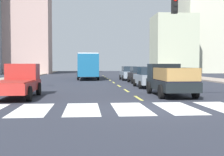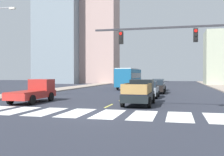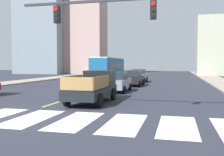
{
  "view_description": "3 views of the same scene",
  "coord_description": "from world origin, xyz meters",
  "px_view_note": "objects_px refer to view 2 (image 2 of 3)",
  "views": [
    {
      "loc": [
        -2.97,
        -12.7,
        1.89
      ],
      "look_at": [
        -1.06,
        9.0,
        0.93
      ],
      "focal_mm": 47.9,
      "sensor_mm": 36.0,
      "label": 1
    },
    {
      "loc": [
        5.1,
        -15.49,
        2.42
      ],
      "look_at": [
        -1.95,
        12.88,
        1.99
      ],
      "focal_mm": 42.52,
      "sensor_mm": 36.0,
      "label": 2
    },
    {
      "loc": [
        7.26,
        -10.31,
        2.4
      ],
      "look_at": [
        0.62,
        16.37,
        0.93
      ],
      "focal_mm": 42.12,
      "sensor_mm": 36.0,
      "label": 3
    }
  ],
  "objects_px": {
    "sedan_mid": "(149,89)",
    "sedan_near_right": "(157,87)",
    "traffic_signal_gantry": "(218,43)",
    "city_bus": "(129,77)",
    "pickup_dark": "(35,91)",
    "pickup_stakebed": "(140,93)",
    "sedan_far": "(158,85)"
  },
  "relations": [
    {
      "from": "pickup_stakebed",
      "to": "sedan_far",
      "type": "distance_m",
      "value": 18.41
    },
    {
      "from": "pickup_dark",
      "to": "traffic_signal_gantry",
      "type": "xyz_separation_m",
      "value": [
        14.38,
        -3.21,
        3.39
      ]
    },
    {
      "from": "pickup_stakebed",
      "to": "sedan_near_right",
      "type": "xyz_separation_m",
      "value": [
        0.41,
        12.64,
        -0.08
      ]
    },
    {
      "from": "pickup_stakebed",
      "to": "pickup_dark",
      "type": "bearing_deg",
      "value": -178.1
    },
    {
      "from": "traffic_signal_gantry",
      "to": "pickup_dark",
      "type": "bearing_deg",
      "value": 167.42
    },
    {
      "from": "city_bus",
      "to": "sedan_far",
      "type": "bearing_deg",
      "value": -32.98
    },
    {
      "from": "pickup_stakebed",
      "to": "sedan_mid",
      "type": "relative_size",
      "value": 1.18
    },
    {
      "from": "pickup_stakebed",
      "to": "city_bus",
      "type": "bearing_deg",
      "value": 101.69
    },
    {
      "from": "city_bus",
      "to": "sedan_far",
      "type": "relative_size",
      "value": 2.45
    },
    {
      "from": "pickup_dark",
      "to": "sedan_far",
      "type": "distance_m",
      "value": 20.97
    },
    {
      "from": "pickup_stakebed",
      "to": "sedan_far",
      "type": "relative_size",
      "value": 1.18
    },
    {
      "from": "traffic_signal_gantry",
      "to": "pickup_stakebed",
      "type": "bearing_deg",
      "value": 145.79
    },
    {
      "from": "pickup_stakebed",
      "to": "pickup_dark",
      "type": "xyz_separation_m",
      "value": [
        -9.04,
        -0.42,
        -0.02
      ]
    },
    {
      "from": "pickup_dark",
      "to": "sedan_near_right",
      "type": "xyz_separation_m",
      "value": [
        9.45,
        13.06,
        -0.06
      ]
    },
    {
      "from": "pickup_dark",
      "to": "city_bus",
      "type": "distance_m",
      "value": 22.75
    },
    {
      "from": "sedan_near_right",
      "to": "pickup_stakebed",
      "type": "bearing_deg",
      "value": -92.26
    },
    {
      "from": "sedan_mid",
      "to": "traffic_signal_gantry",
      "type": "relative_size",
      "value": 0.37
    },
    {
      "from": "pickup_dark",
      "to": "sedan_mid",
      "type": "distance_m",
      "value": 11.29
    },
    {
      "from": "sedan_far",
      "to": "sedan_near_right",
      "type": "relative_size",
      "value": 1.0
    },
    {
      "from": "city_bus",
      "to": "sedan_far",
      "type": "height_order",
      "value": "city_bus"
    },
    {
      "from": "sedan_mid",
      "to": "pickup_dark",
      "type": "bearing_deg",
      "value": -141.93
    },
    {
      "from": "sedan_near_right",
      "to": "sedan_far",
      "type": "bearing_deg",
      "value": 91.8
    },
    {
      "from": "sedan_far",
      "to": "sedan_mid",
      "type": "bearing_deg",
      "value": -91.58
    },
    {
      "from": "sedan_far",
      "to": "traffic_signal_gantry",
      "type": "bearing_deg",
      "value": -77.72
    },
    {
      "from": "sedan_far",
      "to": "pickup_dark",
      "type": "bearing_deg",
      "value": -116.98
    },
    {
      "from": "sedan_mid",
      "to": "sedan_near_right",
      "type": "xyz_separation_m",
      "value": [
        0.37,
        6.34,
        0.0
      ]
    },
    {
      "from": "sedan_mid",
      "to": "city_bus",
      "type": "bearing_deg",
      "value": 108.9
    },
    {
      "from": "city_bus",
      "to": "sedan_near_right",
      "type": "relative_size",
      "value": 2.45
    },
    {
      "from": "sedan_near_right",
      "to": "pickup_dark",
      "type": "bearing_deg",
      "value": -126.29
    },
    {
      "from": "traffic_signal_gantry",
      "to": "city_bus",
      "type": "bearing_deg",
      "value": 111.72
    },
    {
      "from": "pickup_stakebed",
      "to": "traffic_signal_gantry",
      "type": "xyz_separation_m",
      "value": [
        5.34,
        -3.63,
        3.37
      ]
    },
    {
      "from": "pickup_dark",
      "to": "traffic_signal_gantry",
      "type": "bearing_deg",
      "value": -11.38
    }
  ]
}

